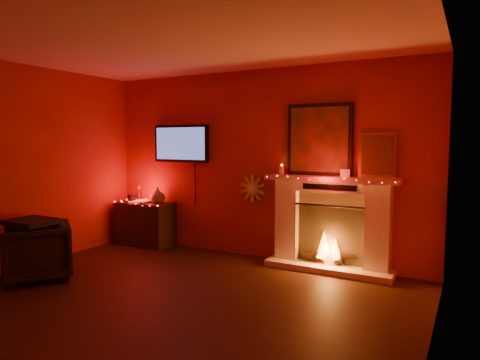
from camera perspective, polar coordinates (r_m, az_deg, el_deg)
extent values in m
plane|color=black|center=(4.42, -13.26, -17.33)|extent=(5.00, 5.00, 0.00)
plane|color=beige|center=(4.21, -14.05, 19.03)|extent=(5.00, 5.00, 0.00)
plane|color=maroon|center=(6.18, 2.18, 2.08)|extent=(5.00, 0.00, 5.00)
plane|color=maroon|center=(3.04, 23.74, -1.47)|extent=(0.00, 5.00, 5.00)
cube|color=beige|center=(5.79, 11.66, -11.41)|extent=(1.65, 0.40, 0.08)
cube|color=beige|center=(5.95, 6.44, -5.79)|extent=(0.30, 0.22, 0.95)
cube|color=beige|center=(5.61, 17.93, -6.66)|extent=(0.30, 0.22, 0.95)
cube|color=beige|center=(5.67, 12.12, -0.84)|extent=(1.50, 0.22, 0.14)
cube|color=beige|center=(5.60, 11.96, 0.12)|extent=(1.72, 0.34, 0.06)
cube|color=#8B6E51|center=(5.81, 12.19, -6.14)|extent=(0.90, 0.10, 0.95)
cube|color=black|center=(5.66, 11.65, -7.31)|extent=(0.90, 0.02, 0.78)
cylinder|color=black|center=(5.85, 10.90, -10.22)|extent=(0.55, 0.09, 0.09)
cylinder|color=black|center=(5.80, 12.69, -9.76)|extent=(0.51, 0.18, 0.08)
cone|color=orange|center=(5.79, 11.12, -8.42)|extent=(0.20, 0.20, 0.34)
cone|color=orange|center=(5.77, 12.58, -8.91)|extent=(0.16, 0.16, 0.26)
sphere|color=#FF3F07|center=(5.81, 11.86, -10.12)|extent=(0.18, 0.18, 0.18)
cube|color=black|center=(5.77, 10.54, 5.31)|extent=(0.88, 0.05, 0.95)
cube|color=#B73F18|center=(5.75, 10.45, 5.31)|extent=(0.78, 0.01, 0.85)
cube|color=gold|center=(5.59, 17.85, 3.16)|extent=(0.46, 0.04, 0.56)
cube|color=olive|center=(5.57, 17.81, 3.16)|extent=(0.38, 0.01, 0.48)
cylinder|color=beige|center=(5.88, 5.58, 1.32)|extent=(0.07, 0.07, 0.12)
cube|color=silver|center=(5.58, 13.84, 0.89)|extent=(0.12, 0.01, 0.10)
cube|color=black|center=(6.81, -7.85, 4.84)|extent=(1.00, 0.06, 0.58)
cube|color=#4864BB|center=(6.78, -8.02, 4.84)|extent=(0.92, 0.01, 0.50)
cylinder|color=black|center=(6.71, -6.00, -0.44)|extent=(0.02, 0.02, 0.66)
cylinder|color=gold|center=(6.21, 1.67, -1.14)|extent=(0.20, 0.03, 0.20)
cylinder|color=silver|center=(6.19, 1.61, -1.16)|extent=(0.13, 0.01, 0.13)
cube|color=black|center=(7.15, -12.48, -5.69)|extent=(0.92, 0.46, 0.70)
imported|color=brown|center=(6.95, -10.95, -2.00)|extent=(0.24, 0.24, 0.25)
imported|color=black|center=(7.25, -14.24, -2.38)|extent=(0.13, 0.13, 0.10)
cylinder|color=silver|center=(7.08, -13.21, -2.75)|extent=(0.07, 0.38, 0.05)
cylinder|color=silver|center=(6.97, -13.43, -2.87)|extent=(0.11, 0.38, 0.05)
cylinder|color=silver|center=(6.96, -12.29, -2.85)|extent=(0.13, 0.38, 0.05)
cube|color=maroon|center=(7.16, -13.95, -2.75)|extent=(0.20, 0.14, 0.03)
cube|color=#1F324A|center=(7.15, -13.84, -2.53)|extent=(0.17, 0.12, 0.02)
imported|color=black|center=(5.83, -25.46, -8.59)|extent=(1.04, 1.05, 0.69)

